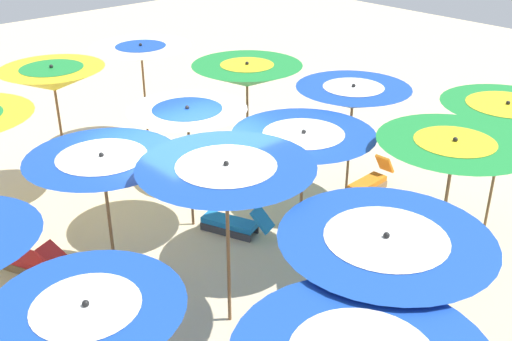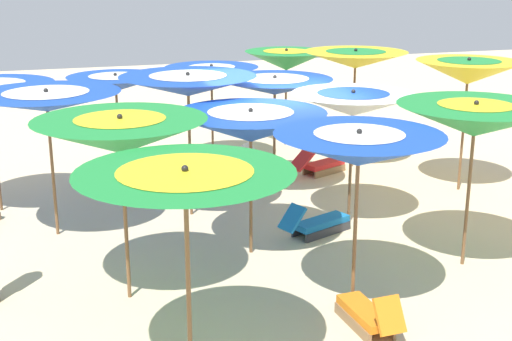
{
  "view_description": "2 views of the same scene",
  "coord_description": "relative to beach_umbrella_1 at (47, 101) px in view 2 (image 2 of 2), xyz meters",
  "views": [
    {
      "loc": [
        -6.78,
        4.95,
        5.78
      ],
      "look_at": [
        0.4,
        -1.55,
        1.03
      ],
      "focal_mm": 43.14,
      "sensor_mm": 36.0,
      "label": 1
    },
    {
      "loc": [
        -3.79,
        -10.93,
        4.26
      ],
      "look_at": [
        -0.5,
        -0.42,
        1.0
      ],
      "focal_mm": 49.65,
      "sensor_mm": 36.0,
      "label": 2
    }
  ],
  "objects": [
    {
      "name": "beach_umbrella_11",
      "position": [
        5.61,
        -3.01,
        -0.03
      ],
      "size": [
        2.17,
        2.17,
        2.43
      ],
      "color": "brown",
      "rests_on": "ground"
    },
    {
      "name": "beach_umbrella_2",
      "position": [
        0.81,
        -2.61,
        0.01
      ],
      "size": [
        2.17,
        2.17,
        2.47
      ],
      "color": "brown",
      "rests_on": "ground"
    },
    {
      "name": "beach_umbrella_13",
      "position": [
        6.23,
        2.18,
        0.12
      ],
      "size": [
        2.15,
        2.15,
        2.54
      ],
      "color": "brown",
      "rests_on": "ground"
    },
    {
      "name": "beach_umbrella_3",
      "position": [
        1.16,
        -4.79,
        -0.01
      ],
      "size": [
        2.17,
        2.17,
        2.38
      ],
      "color": "brown",
      "rests_on": "ground"
    },
    {
      "name": "lounger_0",
      "position": [
        3.43,
        -4.34,
        -1.99
      ],
      "size": [
        0.4,
        1.16,
        0.62
      ],
      "rotation": [
        0.0,
        0.0,
        7.9
      ],
      "color": "olive",
      "rests_on": "ground"
    },
    {
      "name": "lounger_3",
      "position": [
        5.37,
        1.86,
        -1.98
      ],
      "size": [
        1.39,
        0.88,
        0.57
      ],
      "rotation": [
        0.0,
        0.0,
        6.7
      ],
      "color": "olive",
      "rests_on": "ground"
    },
    {
      "name": "beach_umbrella_7",
      "position": [
        3.52,
        -3.71,
        -0.11
      ],
      "size": [
        2.08,
        2.08,
        2.34
      ],
      "color": "brown",
      "rests_on": "ground"
    },
    {
      "name": "beach_umbrella_1",
      "position": [
        0.0,
        0.0,
        0.0
      ],
      "size": [
        2.29,
        2.29,
        2.39
      ],
      "color": "brown",
      "rests_on": "ground"
    },
    {
      "name": "beach_umbrella_5",
      "position": [
        2.28,
        0.27,
        0.09
      ],
      "size": [
        2.29,
        2.29,
        2.5
      ],
      "color": "brown",
      "rests_on": "ground"
    },
    {
      "name": "beach_umbrella_14",
      "position": [
        7.54,
        0.09,
        0.1
      ],
      "size": [
        1.94,
        1.94,
        2.56
      ],
      "color": "brown",
      "rests_on": "ground"
    },
    {
      "name": "beach_umbrella_8",
      "position": [
        3.43,
        3.31,
        -0.26
      ],
      "size": [
        2.0,
        2.0,
        2.19
      ],
      "color": "brown",
      "rests_on": "ground"
    },
    {
      "name": "beach_umbrella_9",
      "position": [
        4.08,
        1.05,
        -0.14
      ],
      "size": [
        2.15,
        2.15,
        2.25
      ],
      "color": "brown",
      "rests_on": "ground"
    },
    {
      "name": "lounger_1",
      "position": [
        4.02,
        -1.28,
        -1.99
      ],
      "size": [
        1.35,
        0.81,
        0.6
      ],
      "rotation": [
        0.0,
        0.0,
        6.66
      ],
      "color": "#333338",
      "rests_on": "ground"
    },
    {
      "name": "ground",
      "position": [
        3.65,
        -0.29,
        -2.21
      ],
      "size": [
        38.6,
        38.6,
        0.04
      ],
      "primitive_type": "cube",
      "color": "beige"
    },
    {
      "name": "beach_umbrella_4",
      "position": [
        1.36,
        2.75,
        -0.22
      ],
      "size": [
        1.9,
        1.9,
        2.17
      ],
      "color": "brown",
      "rests_on": "ground"
    },
    {
      "name": "lounger_2",
      "position": [
        3.7,
        2.81,
        -1.99
      ],
      "size": [
        1.05,
        1.19,
        0.63
      ],
      "rotation": [
        0.0,
        0.0,
        8.53
      ],
      "color": "olive",
      "rests_on": "ground"
    },
    {
      "name": "beach_umbrella_6",
      "position": [
        2.78,
        -1.66,
        -0.22
      ],
      "size": [
        2.22,
        2.22,
        2.24
      ],
      "color": "brown",
      "rests_on": "ground"
    },
    {
      "name": "beach_umbrella_12",
      "position": [
        5.51,
        4.42,
        -0.15
      ],
      "size": [
        1.95,
        1.95,
        2.31
      ],
      "color": "brown",
      "rests_on": "ground"
    },
    {
      "name": "beach_umbrella_10",
      "position": [
        4.74,
        -0.92,
        -0.15
      ],
      "size": [
        2.0,
        2.0,
        2.28
      ],
      "color": "brown",
      "rests_on": "ground"
    }
  ]
}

